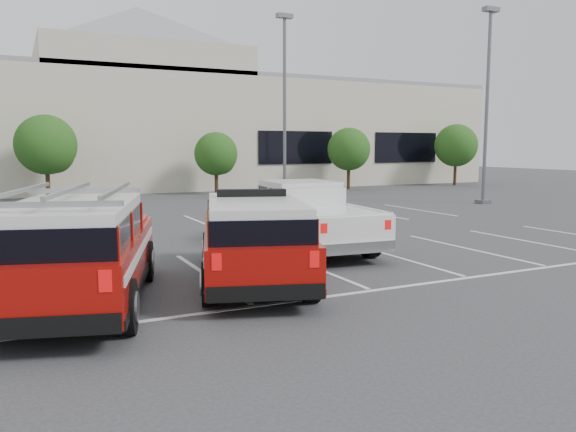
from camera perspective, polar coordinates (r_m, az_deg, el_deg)
name	(u,v)px	position (r m, az deg, el deg)	size (l,w,h in m)	color
ground	(309,266)	(14.48, 2.13, -5.05)	(120.00, 120.00, 0.00)	#333335
stall_markings	(244,240)	(18.50, -4.46, -2.40)	(23.00, 15.00, 0.01)	silver
convention_building	(112,125)	(44.91, -17.41, 8.85)	(60.00, 16.99, 13.20)	beige
tree_mid_left	(48,147)	(34.57, -23.22, 6.47)	(3.37, 3.37, 4.85)	#3F2B19
tree_mid_right	(217,155)	(36.48, -7.21, 6.13)	(2.77, 2.77, 3.99)	#3F2B19
tree_right	(350,151)	(40.82, 6.28, 6.61)	(3.07, 3.07, 4.42)	#3F2B19
tree_far_right	(456,147)	(46.93, 16.74, 6.73)	(3.37, 3.37, 4.85)	#3F2B19
light_pole_mid	(285,108)	(31.67, -0.35, 10.92)	(0.90, 0.60, 10.24)	#59595E
light_pole_right	(487,106)	(32.01, 19.55, 10.48)	(0.90, 0.60, 10.24)	#59595E
fire_chief_suv	(253,245)	(12.58, -3.53, -2.98)	(3.85, 6.24, 2.06)	#940B07
white_pickup	(306,221)	(17.01, 1.82, -0.54)	(2.81, 6.64, 1.98)	silver
ladder_suv	(78,260)	(11.27, -20.56, -4.19)	(3.85, 6.25, 2.30)	#940B07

